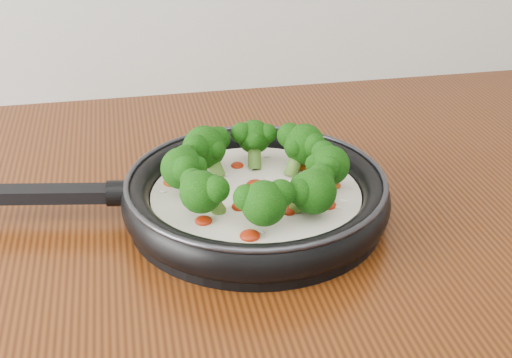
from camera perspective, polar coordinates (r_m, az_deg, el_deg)
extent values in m
cylinder|color=black|center=(0.82, 0.00, -2.73)|extent=(0.34, 0.34, 0.01)
torus|color=black|center=(0.81, 0.00, -1.33)|extent=(0.36, 0.36, 0.03)
torus|color=#2D2D33|center=(0.80, 0.00, -0.02)|extent=(0.35, 0.35, 0.01)
cube|color=black|center=(0.84, -16.54, -1.18)|extent=(0.18, 0.06, 0.02)
cylinder|color=black|center=(0.82, -11.06, -1.15)|extent=(0.03, 0.04, 0.03)
cylinder|color=#EFE6CF|center=(0.81, 0.00, -1.74)|extent=(0.28, 0.28, 0.02)
ellipsoid|color=#9C1D07|center=(0.78, -1.32, -2.27)|extent=(0.02, 0.02, 0.01)
ellipsoid|color=#9C1D07|center=(0.79, 5.88, -2.13)|extent=(0.03, 0.03, 0.01)
ellipsoid|color=#B2410B|center=(0.87, 3.75, 0.98)|extent=(0.03, 0.03, 0.01)
ellipsoid|color=#9C1D07|center=(0.77, 2.72, -2.72)|extent=(0.02, 0.02, 0.01)
ellipsoid|color=#9C1D07|center=(0.75, -4.32, -3.44)|extent=(0.02, 0.02, 0.01)
ellipsoid|color=#B2410B|center=(0.82, -5.25, -0.59)|extent=(0.02, 0.02, 0.01)
ellipsoid|color=#9C1D07|center=(0.82, -0.06, -0.51)|extent=(0.03, 0.03, 0.01)
ellipsoid|color=#9C1D07|center=(0.83, -5.61, -0.39)|extent=(0.02, 0.02, 0.01)
ellipsoid|color=#B2410B|center=(0.82, 1.96, -0.60)|extent=(0.02, 0.02, 0.01)
ellipsoid|color=#9C1D07|center=(0.81, -0.97, -0.88)|extent=(0.02, 0.02, 0.01)
ellipsoid|color=#9C1D07|center=(0.82, 0.59, -0.52)|extent=(0.02, 0.02, 0.01)
ellipsoid|color=#B2410B|center=(0.83, -6.89, -0.27)|extent=(0.03, 0.03, 0.01)
ellipsoid|color=#9C1D07|center=(0.78, 2.68, -2.16)|extent=(0.03, 0.03, 0.01)
ellipsoid|color=#9C1D07|center=(0.87, -1.55, 1.11)|extent=(0.02, 0.02, 0.01)
ellipsoid|color=#B2410B|center=(0.83, 6.43, -0.54)|extent=(0.02, 0.02, 0.01)
ellipsoid|color=#9C1D07|center=(0.73, -0.51, -4.68)|extent=(0.03, 0.03, 0.01)
ellipsoid|color=#9C1D07|center=(0.80, -0.87, -1.45)|extent=(0.03, 0.03, 0.01)
ellipsoid|color=white|center=(0.88, -4.88, 1.19)|extent=(0.01, 0.01, 0.00)
ellipsoid|color=white|center=(0.82, -0.36, -0.48)|extent=(0.01, 0.01, 0.00)
ellipsoid|color=white|center=(0.89, 0.85, 1.85)|extent=(0.01, 0.00, 0.00)
ellipsoid|color=white|center=(0.78, 6.72, -2.34)|extent=(0.01, 0.01, 0.00)
ellipsoid|color=white|center=(0.73, 0.34, -4.35)|extent=(0.01, 0.01, 0.00)
ellipsoid|color=white|center=(0.82, 1.88, -0.81)|extent=(0.01, 0.01, 0.00)
ellipsoid|color=white|center=(0.82, -0.92, -0.74)|extent=(0.01, 0.01, 0.00)
ellipsoid|color=white|center=(0.80, 7.20, -1.76)|extent=(0.01, 0.01, 0.00)
ellipsoid|color=white|center=(0.81, -3.42, -1.27)|extent=(0.01, 0.01, 0.00)
ellipsoid|color=white|center=(0.81, -3.29, -1.14)|extent=(0.01, 0.01, 0.00)
ellipsoid|color=white|center=(0.86, 4.07, 0.57)|extent=(0.01, 0.01, 0.00)
ellipsoid|color=white|center=(0.85, 6.05, 0.19)|extent=(0.01, 0.01, 0.00)
ellipsoid|color=white|center=(0.83, 1.21, -0.19)|extent=(0.00, 0.01, 0.00)
ellipsoid|color=white|center=(0.79, -0.80, -1.65)|extent=(0.01, 0.01, 0.00)
ellipsoid|color=white|center=(0.85, -2.61, 0.34)|extent=(0.01, 0.01, 0.00)
ellipsoid|color=white|center=(0.86, -0.50, 0.86)|extent=(0.01, 0.01, 0.00)
ellipsoid|color=white|center=(0.84, 1.03, -0.01)|extent=(0.01, 0.01, 0.00)
ellipsoid|color=white|center=(0.82, -7.63, -1.05)|extent=(0.01, 0.01, 0.00)
ellipsoid|color=white|center=(0.85, 4.44, 0.35)|extent=(0.01, 0.01, 0.00)
ellipsoid|color=white|center=(0.82, -2.40, -0.82)|extent=(0.01, 0.01, 0.00)
cylinder|color=#58832B|center=(0.81, 4.84, -0.08)|extent=(0.03, 0.02, 0.04)
sphere|color=black|center=(0.80, 6.07, 1.14)|extent=(0.05, 0.05, 0.05)
sphere|color=black|center=(0.81, 5.55, 2.16)|extent=(0.03, 0.03, 0.03)
sphere|color=black|center=(0.78, 5.97, 0.94)|extent=(0.03, 0.03, 0.03)
sphere|color=black|center=(0.80, 4.85, 1.24)|extent=(0.03, 0.03, 0.02)
cylinder|color=#58832B|center=(0.85, 3.20, 1.38)|extent=(0.04, 0.03, 0.04)
sphere|color=black|center=(0.85, 3.96, 2.86)|extent=(0.06, 0.06, 0.05)
sphere|color=black|center=(0.85, 2.77, 3.58)|extent=(0.04, 0.04, 0.03)
sphere|color=black|center=(0.83, 4.79, 2.75)|extent=(0.03, 0.03, 0.03)
sphere|color=black|center=(0.84, 3.20, 2.62)|extent=(0.03, 0.03, 0.03)
cylinder|color=#58832B|center=(0.86, -0.12, 1.93)|extent=(0.02, 0.03, 0.04)
sphere|color=black|center=(0.87, -0.15, 3.49)|extent=(0.05, 0.05, 0.04)
sphere|color=black|center=(0.86, -1.20, 3.78)|extent=(0.03, 0.03, 0.03)
sphere|color=black|center=(0.86, 0.91, 3.74)|extent=(0.03, 0.03, 0.02)
sphere|color=black|center=(0.85, -0.12, 3.13)|extent=(0.02, 0.02, 0.02)
cylinder|color=#58832B|center=(0.84, -3.43, 1.21)|extent=(0.03, 0.03, 0.04)
sphere|color=black|center=(0.85, -4.23, 2.62)|extent=(0.06, 0.06, 0.05)
sphere|color=black|center=(0.83, -4.95, 2.54)|extent=(0.04, 0.04, 0.03)
sphere|color=black|center=(0.85, -3.13, 3.32)|extent=(0.04, 0.04, 0.03)
sphere|color=black|center=(0.83, -3.41, 2.40)|extent=(0.03, 0.03, 0.03)
cylinder|color=#58832B|center=(0.80, -4.85, -0.28)|extent=(0.03, 0.02, 0.04)
sphere|color=black|center=(0.79, -6.09, 0.88)|extent=(0.06, 0.06, 0.05)
sphere|color=black|center=(0.77, -5.76, 0.79)|extent=(0.04, 0.04, 0.03)
sphere|color=black|center=(0.81, -5.78, 1.84)|extent=(0.03, 0.03, 0.03)
sphere|color=black|center=(0.79, -4.86, 1.04)|extent=(0.03, 0.03, 0.02)
cylinder|color=#58832B|center=(0.76, -3.54, -1.89)|extent=(0.04, 0.03, 0.04)
sphere|color=black|center=(0.74, -4.52, -1.06)|extent=(0.05, 0.05, 0.05)
sphere|color=black|center=(0.73, -3.28, -0.84)|extent=(0.03, 0.03, 0.03)
sphere|color=black|center=(0.75, -5.22, -0.14)|extent=(0.03, 0.03, 0.03)
sphere|color=black|center=(0.75, -3.56, -0.47)|extent=(0.03, 0.03, 0.02)
cylinder|color=#58832B|center=(0.74, 0.52, -2.62)|extent=(0.02, 0.03, 0.04)
sphere|color=black|center=(0.72, 0.66, -2.01)|extent=(0.06, 0.06, 0.05)
sphere|color=black|center=(0.72, 2.04, -1.18)|extent=(0.03, 0.03, 0.03)
sphere|color=black|center=(0.72, -0.80, -1.53)|extent=(0.03, 0.03, 0.03)
sphere|color=black|center=(0.73, 0.52, -1.21)|extent=(0.03, 0.03, 0.02)
cylinder|color=#58832B|center=(0.76, 3.75, -1.82)|extent=(0.03, 0.03, 0.04)
sphere|color=black|center=(0.75, 4.74, -1.02)|extent=(0.06, 0.06, 0.05)
sphere|color=black|center=(0.76, 5.29, 0.12)|extent=(0.04, 0.04, 0.03)
sphere|color=black|center=(0.73, 3.63, -1.05)|extent=(0.03, 0.03, 0.03)
sphere|color=black|center=(0.76, 3.72, -0.47)|extent=(0.03, 0.03, 0.02)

